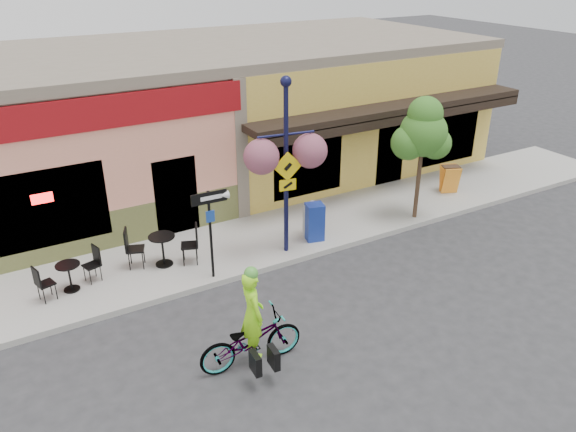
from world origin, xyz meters
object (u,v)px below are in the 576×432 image
(building, at_px, (216,111))
(street_tree, at_px, (421,159))
(bicycle, at_px, (251,340))
(newspaper_box_blue, at_px, (314,222))
(newspaper_box_grey, at_px, (313,221))
(cyclist_rider, at_px, (253,325))
(lamp_post, at_px, (286,169))
(one_way_sign, at_px, (211,235))

(building, xyz_separation_m, street_tree, (3.35, -6.61, -0.29))
(bicycle, height_order, newspaper_box_blue, newspaper_box_blue)
(building, distance_m, newspaper_box_grey, 6.39)
(building, xyz_separation_m, bicycle, (-3.65, -9.86, -1.71))
(building, bearing_deg, cyclist_rider, -110.06)
(bicycle, height_order, street_tree, street_tree)
(building, relative_size, newspaper_box_grey, 19.03)
(cyclist_rider, xyz_separation_m, newspaper_box_grey, (3.68, 3.68, -0.26))
(cyclist_rider, distance_m, newspaper_box_grey, 5.21)
(building, distance_m, street_tree, 7.42)
(newspaper_box_blue, bearing_deg, bicycle, -122.45)
(lamp_post, relative_size, street_tree, 1.26)
(cyclist_rider, bearing_deg, lamp_post, -34.09)
(building, xyz_separation_m, lamp_post, (-0.94, -6.49, 0.17))
(cyclist_rider, relative_size, one_way_sign, 0.80)
(one_way_sign, bearing_deg, bicycle, -97.53)
(street_tree, bearing_deg, bicycle, -155.12)
(building, height_order, cyclist_rider, building)
(bicycle, relative_size, cyclist_rider, 1.16)
(building, distance_m, newspaper_box_blue, 6.53)
(one_way_sign, height_order, newspaper_box_grey, one_way_sign)
(building, relative_size, lamp_post, 4.02)
(building, distance_m, bicycle, 10.65)
(bicycle, relative_size, lamp_post, 0.45)
(cyclist_rider, relative_size, street_tree, 0.49)
(cyclist_rider, height_order, newspaper_box_grey, cyclist_rider)
(cyclist_rider, bearing_deg, building, -15.88)
(lamp_post, distance_m, newspaper_box_grey, 2.08)
(cyclist_rider, relative_size, lamp_post, 0.39)
(bicycle, bearing_deg, cyclist_rider, -85.82)
(lamp_post, bearing_deg, one_way_sign, -163.95)
(bicycle, bearing_deg, building, -16.13)
(building, xyz_separation_m, cyclist_rider, (-3.60, -9.86, -1.36))
(cyclist_rider, distance_m, street_tree, 7.74)
(one_way_sign, bearing_deg, lamp_post, 9.18)
(cyclist_rider, xyz_separation_m, street_tree, (6.94, 3.24, 1.07))
(cyclist_rider, relative_size, newspaper_box_grey, 1.86)
(bicycle, distance_m, lamp_post, 4.71)
(one_way_sign, xyz_separation_m, street_tree, (6.46, 0.14, 0.69))
(newspaper_box_blue, bearing_deg, lamp_post, -156.98)
(building, height_order, bicycle, building)
(newspaper_box_grey, distance_m, street_tree, 3.55)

